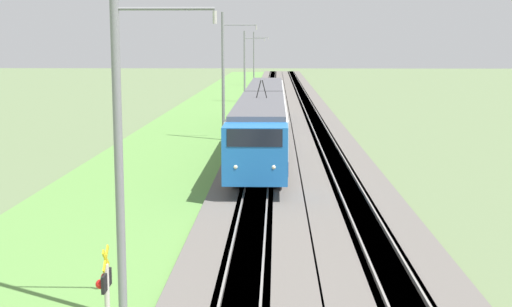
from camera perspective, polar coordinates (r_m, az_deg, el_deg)
ballast_main at (r=60.12m, az=0.78°, el=2.17°), size 240.00×4.40×0.30m
ballast_adjacent at (r=60.21m, az=4.91°, el=2.15°), size 240.00×4.40×0.30m
track_main at (r=60.12m, az=0.78°, el=2.18°), size 240.00×1.57×0.45m
track_adjacent at (r=60.21m, az=4.91°, el=2.16°), size 240.00×1.57×0.45m
grass_verge at (r=60.48m, az=-4.60°, el=2.10°), size 240.00×9.40×0.12m
passenger_train at (r=50.39m, az=0.61°, el=3.32°), size 40.18×2.97×4.87m
crossing_signal_aux at (r=15.35m, az=-11.88°, el=-11.51°), size 0.70×0.23×2.94m
catenary_mast_near at (r=17.76m, az=-10.77°, el=0.47°), size 0.22×2.56×8.77m
catenary_mast_mid at (r=51.68m, az=-2.59°, el=6.25°), size 0.22×2.56×9.30m
catenary_mast_far at (r=85.93m, az=-0.88°, el=7.02°), size 0.22×2.56×8.61m
catenary_mast_distant at (r=120.22m, az=-0.15°, el=7.63°), size 0.22×2.56×9.09m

